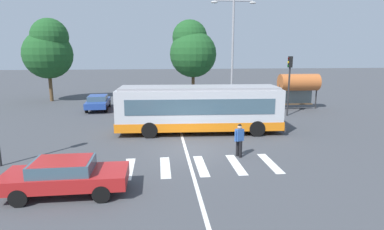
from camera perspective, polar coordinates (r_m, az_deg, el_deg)
The scene contains 16 objects.
ground_plane at distance 17.17m, azimuth 0.05°, elevation -6.48°, with size 160.00×160.00×0.00m, color #424449.
city_transit_bus at distance 20.63m, azimuth 1.31°, elevation 1.12°, with size 10.86×3.09×3.06m.
pedestrian_crossing_street at distance 16.15m, azimuth 8.54°, elevation -4.19°, with size 0.54×0.39×1.72m.
foreground_sedan at distance 12.85m, azimuth -21.91°, elevation -10.00°, with size 4.51×1.90×1.35m.
parked_car_blue at distance 30.14m, azimuth -16.61°, elevation 2.34°, with size 2.04×4.58×1.35m.
parked_car_red at distance 29.74m, azimuth -11.41°, elevation 2.48°, with size 2.15×4.62×1.35m.
parked_car_charcoal at distance 29.74m, azimuth -6.11°, elevation 2.64°, with size 1.90×4.51×1.35m.
parked_car_white at distance 29.91m, azimuth -1.00°, elevation 2.76°, with size 1.90×4.51×1.35m.
parked_car_teal at distance 30.01m, azimuth 4.55°, elevation 2.75°, with size 1.95×4.54×1.35m.
traffic_light_far_corner at distance 27.08m, azimuth 17.18°, elevation 6.67°, with size 0.33×0.32×4.89m.
bus_stop_shelter at distance 30.79m, azimuth 18.72°, elevation 5.50°, with size 3.66×1.54×3.25m.
twin_arm_street_lamp at distance 28.58m, azimuth 7.36°, elevation 12.49°, with size 3.96×0.32×9.66m.
background_tree_left at distance 36.89m, azimuth -24.52°, elevation 10.74°, with size 5.08×5.08×8.65m.
background_tree_right at distance 35.77m, azimuth 0.03°, elevation 11.81°, with size 5.17×5.17×8.73m.
crosswalk_painted_stripes at distance 15.02m, azimuth 1.65°, elevation -9.15°, with size 7.17×2.76×0.01m.
lane_center_line at distance 19.04m, azimuth -1.61°, elevation -4.66°, with size 0.16×24.00×0.01m, color silver.
Camera 1 is at (-1.77, -16.24, 5.28)m, focal length 29.53 mm.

